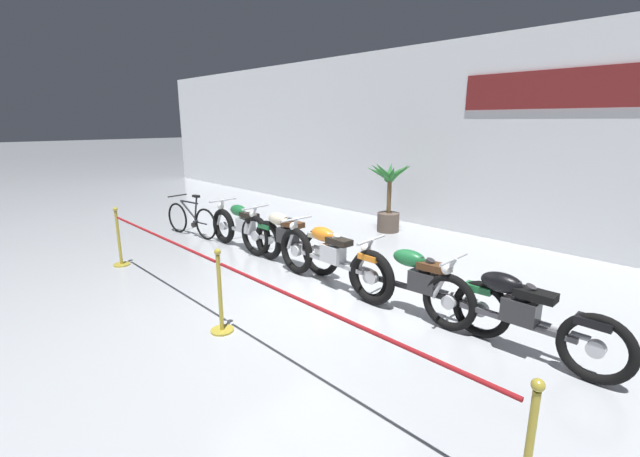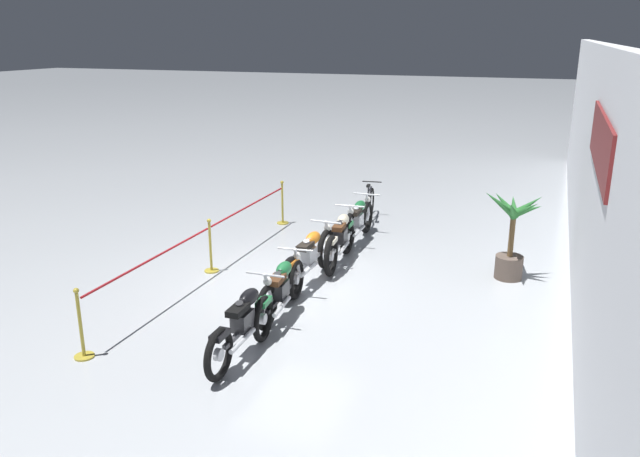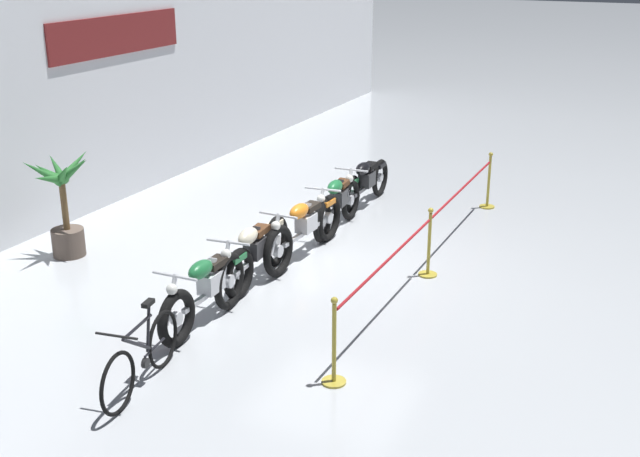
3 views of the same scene
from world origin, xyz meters
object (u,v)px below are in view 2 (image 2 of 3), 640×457
(stanchion_mid_right, at_px, (82,334))
(stanchion_mid_left, at_px, (211,254))
(motorcycle_green_0, at_px, (358,222))
(potted_palm_left_of_row, at_px, (512,236))
(bicycle, at_px, (369,206))
(stanchion_far_left, at_px, (239,221))
(motorcycle_orange_2, at_px, (310,258))
(motorcycle_cream_1, at_px, (341,238))
(motorcycle_black_4, at_px, (245,322))
(motorcycle_green_3, at_px, (281,291))

(stanchion_mid_right, bearing_deg, stanchion_mid_left, 180.00)
(motorcycle_green_0, relative_size, potted_palm_left_of_row, 1.34)
(motorcycle_green_0, bearing_deg, stanchion_mid_right, -18.74)
(bicycle, xyz_separation_m, stanchion_far_left, (3.22, -1.87, 0.32))
(motorcycle_orange_2, bearing_deg, stanchion_far_left, -117.82)
(motorcycle_green_0, height_order, motorcycle_cream_1, motorcycle_cream_1)
(motorcycle_black_4, distance_m, potted_palm_left_of_row, 5.40)
(stanchion_far_left, bearing_deg, motorcycle_green_0, 125.14)
(motorcycle_cream_1, relative_size, potted_palm_left_of_row, 1.43)
(stanchion_mid_right, bearing_deg, bicycle, 166.76)
(stanchion_far_left, bearing_deg, stanchion_mid_right, 0.00)
(motorcycle_orange_2, relative_size, bicycle, 1.45)
(motorcycle_green_0, relative_size, stanchion_mid_right, 2.13)
(stanchion_far_left, relative_size, stanchion_mid_left, 6.66)
(motorcycle_green_0, bearing_deg, stanchion_mid_left, -38.52)
(motorcycle_orange_2, height_order, stanchion_far_left, stanchion_far_left)
(motorcycle_cream_1, bearing_deg, stanchion_mid_right, -23.34)
(motorcycle_orange_2, distance_m, motorcycle_green_3, 1.53)
(motorcycle_green_0, distance_m, stanchion_far_left, 2.59)
(bicycle, distance_m, stanchion_mid_right, 8.17)
(motorcycle_green_0, xyz_separation_m, bicycle, (-1.73, -0.24, -0.09))
(motorcycle_green_3, distance_m, stanchion_far_left, 3.32)
(motorcycle_black_4, bearing_deg, stanchion_mid_right, -65.54)
(motorcycle_cream_1, distance_m, stanchion_far_left, 2.17)
(motorcycle_green_0, bearing_deg, motorcycle_black_4, -0.46)
(motorcycle_green_3, bearing_deg, stanchion_far_left, -140.94)
(stanchion_mid_left, distance_m, stanchion_mid_right, 3.56)
(bicycle, bearing_deg, stanchion_mid_right, -13.24)
(motorcycle_black_4, bearing_deg, potted_palm_left_of_row, 142.23)
(motorcycle_black_4, height_order, stanchion_mid_left, stanchion_mid_left)
(motorcycle_cream_1, height_order, stanchion_mid_right, stanchion_mid_right)
(potted_palm_left_of_row, distance_m, stanchion_mid_right, 7.49)
(motorcycle_cream_1, bearing_deg, stanchion_far_left, -83.41)
(bicycle, bearing_deg, motorcycle_orange_2, 1.44)
(bicycle, bearing_deg, stanchion_mid_left, -23.11)
(motorcycle_orange_2, bearing_deg, motorcycle_green_3, 4.04)
(potted_palm_left_of_row, relative_size, stanchion_mid_right, 1.59)
(bicycle, bearing_deg, motorcycle_black_4, 1.60)
(motorcycle_green_3, distance_m, motorcycle_black_4, 1.22)
(motorcycle_black_4, xyz_separation_m, stanchion_mid_left, (-2.62, -2.07, -0.12))
(motorcycle_green_0, distance_m, stanchion_mid_left, 3.39)
(motorcycle_cream_1, bearing_deg, motorcycle_green_0, -178.19)
(stanchion_far_left, bearing_deg, motorcycle_orange_2, 62.18)
(motorcycle_black_4, relative_size, stanchion_mid_left, 2.15)
(motorcycle_black_4, bearing_deg, stanchion_far_left, -151.40)
(motorcycle_cream_1, distance_m, bicycle, 2.99)
(bicycle, relative_size, stanchion_far_left, 0.24)
(motorcycle_green_3, height_order, stanchion_far_left, stanchion_far_left)
(motorcycle_cream_1, distance_m, motorcycle_black_4, 4.04)
(motorcycle_green_0, xyz_separation_m, potted_palm_left_of_row, (1.01, 3.26, 0.37))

